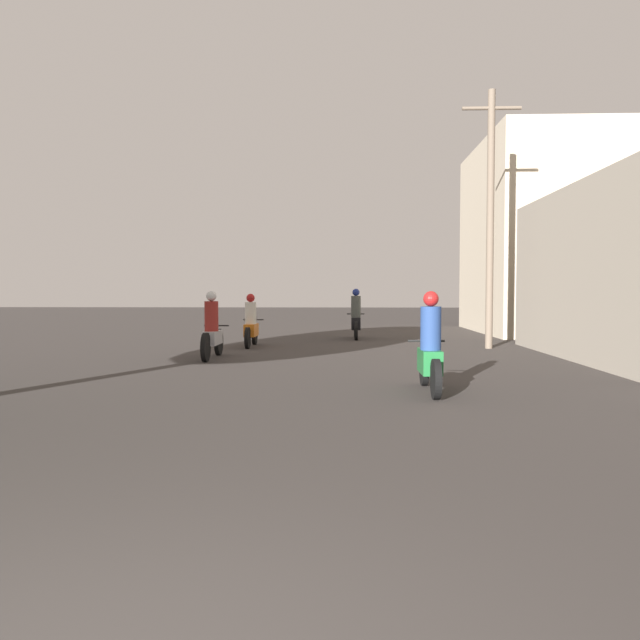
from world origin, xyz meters
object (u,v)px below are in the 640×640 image
object	(u,v)px
motorcycle_silver	(212,332)
motorcycle_black	(356,319)
utility_pole_far	(490,214)
motorcycle_orange	(251,326)
motorcycle_green	(430,352)
building_right_far	(555,238)

from	to	relation	value
motorcycle_silver	motorcycle_black	bearing A→B (deg)	54.84
motorcycle_silver	utility_pole_far	world-z (taller)	utility_pole_far
motorcycle_orange	motorcycle_black	size ratio (longest dim) A/B	1.02
motorcycle_black	utility_pole_far	size ratio (longest dim) A/B	0.27
motorcycle_orange	utility_pole_far	bearing A→B (deg)	7.26
motorcycle_green	building_right_far	bearing A→B (deg)	68.75
motorcycle_green	utility_pole_far	xyz separation A→B (m)	(2.66, 7.63, 3.07)
motorcycle_orange	utility_pole_far	distance (m)	7.37
motorcycle_silver	motorcycle_orange	xyz separation A→B (m)	(0.44, 3.20, -0.03)
motorcycle_silver	building_right_far	xyz separation A→B (m)	(11.23, 9.98, 3.01)
building_right_far	utility_pole_far	bearing A→B (deg)	-120.18
building_right_far	utility_pole_far	size ratio (longest dim) A/B	1.11
motorcycle_black	utility_pole_far	distance (m)	5.81
motorcycle_orange	motorcycle_black	distance (m)	4.34
building_right_far	utility_pole_far	world-z (taller)	building_right_far
motorcycle_orange	building_right_far	xyz separation A→B (m)	(10.79, 6.78, 3.04)
motorcycle_orange	building_right_far	distance (m)	13.10
motorcycle_orange	building_right_far	size ratio (longest dim) A/B	0.25
motorcycle_green	motorcycle_black	size ratio (longest dim) A/B	1.03
motorcycle_orange	building_right_far	world-z (taller)	building_right_far
motorcycle_silver	motorcycle_green	bearing A→B (deg)	-52.87
motorcycle_black	utility_pole_far	bearing A→B (deg)	-39.01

